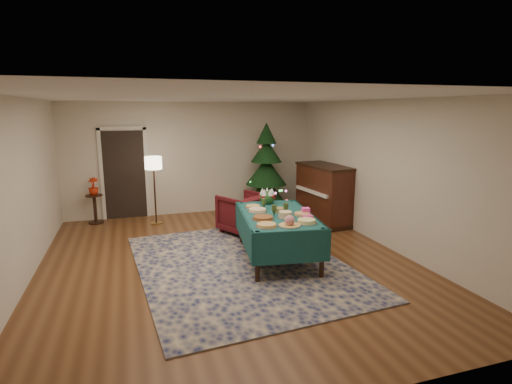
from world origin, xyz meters
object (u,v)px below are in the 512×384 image
object	(u,v)px
floor_lamp	(154,167)
side_table	(95,209)
buffet_table	(277,223)
armchair	(245,211)
piano	(324,194)
christmas_tree	(266,173)
gift_box	(306,211)
potted_plant	(94,190)

from	to	relation	value
floor_lamp	side_table	size ratio (longest dim) A/B	2.32
buffet_table	side_table	xyz separation A→B (m)	(-3.12, 3.29, -0.31)
armchair	buffet_table	bearing A→B (deg)	65.82
buffet_table	armchair	xyz separation A→B (m)	(-0.11, 1.58, -0.18)
side_table	piano	bearing A→B (deg)	-16.82
side_table	piano	world-z (taller)	piano
armchair	side_table	bearing A→B (deg)	-57.70
buffet_table	side_table	world-z (taller)	buffet_table
buffet_table	christmas_tree	world-z (taller)	christmas_tree
gift_box	potted_plant	size ratio (longest dim) A/B	0.32
side_table	piano	xyz separation A→B (m)	(4.93, -1.49, 0.32)
piano	potted_plant	bearing A→B (deg)	163.18
buffet_table	floor_lamp	bearing A→B (deg)	122.87
floor_lamp	christmas_tree	distance (m)	2.69
gift_box	piano	world-z (taller)	piano
potted_plant	piano	size ratio (longest dim) A/B	0.25
floor_lamp	potted_plant	bearing A→B (deg)	160.02
buffet_table	gift_box	world-z (taller)	gift_box
side_table	christmas_tree	bearing A→B (deg)	-4.33
side_table	potted_plant	world-z (taller)	potted_plant
floor_lamp	gift_box	bearing A→B (deg)	-52.38
potted_plant	armchair	bearing A→B (deg)	-29.60
buffet_table	piano	size ratio (longest dim) A/B	1.38
christmas_tree	floor_lamp	bearing A→B (deg)	-176.34
side_table	buffet_table	bearing A→B (deg)	-46.57
side_table	potted_plant	distance (m)	0.44
floor_lamp	piano	distance (m)	3.84
buffet_table	floor_lamp	distance (m)	3.42
buffet_table	piano	world-z (taller)	piano
armchair	floor_lamp	world-z (taller)	floor_lamp
potted_plant	buffet_table	bearing A→B (deg)	-46.57
potted_plant	piano	bearing A→B (deg)	-16.82
buffet_table	gift_box	xyz separation A→B (m)	(0.46, -0.14, 0.21)
christmas_tree	gift_box	bearing A→B (deg)	-97.02
gift_box	armchair	size ratio (longest dim) A/B	0.14
armchair	christmas_tree	xyz separation A→B (m)	(0.95, 1.41, 0.54)
buffet_table	potted_plant	distance (m)	4.54
side_table	christmas_tree	size ratio (longest dim) A/B	0.29
christmas_tree	piano	world-z (taller)	christmas_tree
gift_box	christmas_tree	size ratio (longest dim) A/B	0.06
armchair	side_table	size ratio (longest dim) A/B	1.39
armchair	side_table	distance (m)	3.46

